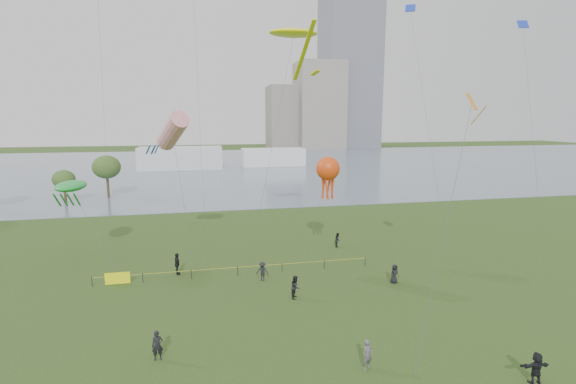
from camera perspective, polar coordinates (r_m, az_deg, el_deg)
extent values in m
plane|color=#203811|center=(26.42, 4.78, -21.29)|extent=(400.00, 400.00, 0.00)
cube|color=slate|center=(122.52, -8.69, 3.55)|extent=(400.00, 120.00, 0.08)
cube|color=slate|center=(206.85, 8.53, 22.92)|extent=(24.00, 24.00, 120.00)
cube|color=gray|center=(191.04, 4.24, 11.65)|extent=(20.00, 20.00, 38.00)
cube|color=slate|center=(193.47, -0.33, 10.18)|extent=(16.00, 18.00, 28.00)
cube|color=silver|center=(117.19, -14.47, 4.52)|extent=(22.00, 8.00, 6.00)
cube|color=white|center=(121.86, -2.06, 4.80)|extent=(18.00, 7.00, 5.00)
cylinder|color=#3D2B1B|center=(79.09, -23.38, 0.47)|extent=(0.44, 0.44, 3.31)
ellipsoid|color=#405E25|center=(78.60, -23.57, 3.14)|extent=(4.71, 4.71, 3.98)
cylinder|color=#3D2B1B|center=(76.88, -28.16, -0.48)|extent=(0.44, 0.44, 2.46)
ellipsoid|color=#405E25|center=(76.48, -28.33, 1.55)|extent=(3.50, 3.50, 2.95)
cylinder|color=black|center=(38.74, -25.23, -11.02)|extent=(0.07, 0.07, 0.85)
cylinder|color=black|center=(37.99, -19.25, -11.01)|extent=(0.07, 0.07, 0.85)
cylinder|color=black|center=(37.66, -13.10, -10.89)|extent=(0.07, 0.07, 0.85)
cylinder|color=black|center=(37.74, -6.91, -10.64)|extent=(0.07, 0.07, 0.85)
cylinder|color=black|center=(38.25, -0.84, -10.28)|extent=(0.07, 0.07, 0.85)
cylinder|color=black|center=(39.16, 5.00, -9.83)|extent=(0.07, 0.07, 0.85)
cylinder|color=black|center=(40.45, 10.51, -9.30)|extent=(0.07, 0.07, 0.85)
cylinder|color=yellow|center=(37.63, -6.93, -10.18)|extent=(24.00, 0.03, 0.03)
cube|color=#FEFF0D|center=(38.27, -22.28, -10.86)|extent=(2.00, 0.04, 1.00)
imported|color=#52545A|center=(25.06, 10.84, -21.01)|extent=(0.74, 0.61, 1.74)
imported|color=black|center=(32.97, 1.05, -12.85)|extent=(0.98, 1.07, 1.79)
imported|color=black|center=(36.24, -3.52, -10.78)|extent=(1.24, 0.97, 1.68)
imported|color=black|center=(38.75, -14.92, -9.49)|extent=(0.61, 1.20, 1.96)
imported|color=black|center=(36.85, 14.35, -10.78)|extent=(0.90, 0.70, 1.62)
imported|color=black|center=(26.97, 30.82, -19.97)|extent=(1.64, 0.66, 1.72)
imported|color=black|center=(26.57, -17.43, -19.39)|extent=(0.67, 0.47, 1.74)
imported|color=black|center=(45.55, 6.82, -6.51)|extent=(0.87, 0.94, 1.56)
cylinder|color=#3F3F42|center=(38.82, -2.28, 5.88)|extent=(5.49, 6.04, 21.80)
ellipsoid|color=#F7F00D|center=(42.94, 0.75, 20.90)|extent=(4.77, 2.98, 0.75)
cube|color=#F7F00D|center=(38.51, 2.17, 18.53)|extent=(0.36, 6.98, 4.09)
cube|color=#F7F00D|center=(34.60, 3.73, 15.97)|extent=(0.95, 0.95, 0.42)
cylinder|color=#3F3F42|center=(38.94, -14.08, -1.27)|extent=(1.63, 4.29, 12.56)
cylinder|color=red|center=(40.41, -15.50, 8.04)|extent=(3.59, 5.06, 3.76)
cylinder|color=#1A47B8|center=(39.40, -17.53, 5.56)|extent=(0.60, 1.13, 0.88)
cylinder|color=#1A47B8|center=(39.81, -17.88, 5.59)|extent=(0.60, 1.13, 0.88)
cylinder|color=#1A47B8|center=(39.72, -18.54, 5.54)|extent=(0.60, 1.13, 0.88)
cylinder|color=#1A47B8|center=(39.25, -18.62, 5.49)|extent=(0.60, 1.13, 0.88)
cylinder|color=#1A47B8|center=(39.06, -17.99, 5.50)|extent=(0.60, 1.13, 0.88)
cylinder|color=#3F3F42|center=(41.22, -24.87, -4.92)|extent=(5.05, 6.06, 7.48)
ellipsoid|color=green|center=(43.99, -27.55, 0.74)|extent=(2.61, 4.70, 0.91)
cylinder|color=green|center=(42.86, -29.04, -0.96)|extent=(0.16, 1.79, 1.54)
cylinder|color=green|center=(42.70, -28.33, -0.94)|extent=(0.16, 1.79, 1.54)
cylinder|color=green|center=(42.55, -27.62, -0.91)|extent=(0.16, 1.79, 1.54)
cylinder|color=green|center=(42.40, -26.91, -0.89)|extent=(0.16, 1.79, 1.54)
cylinder|color=#3F3F42|center=(37.19, 3.49, -4.31)|extent=(4.40, 5.90, 9.02)
sphere|color=#DB3F10|center=(39.74, 5.48, 3.20)|extent=(2.26, 2.26, 2.26)
cylinder|color=#DB3F10|center=(40.11, 6.13, 0.95)|extent=(0.18, 0.54, 2.60)
cylinder|color=#DB3F10|center=(40.45, 5.60, 1.03)|extent=(0.49, 0.36, 2.61)
cylinder|color=#DB3F10|center=(40.30, 4.92, 1.01)|extent=(0.49, 0.36, 2.61)
cylinder|color=#DB3F10|center=(39.82, 4.76, 0.90)|extent=(0.18, 0.54, 2.60)
cylinder|color=#DB3F10|center=(39.48, 5.28, 0.81)|extent=(0.49, 0.36, 2.61)
cylinder|color=#DB3F10|center=(39.63, 5.97, 0.84)|extent=(0.49, 0.36, 2.61)
cylinder|color=#3F3F42|center=(28.47, 20.97, -3.32)|extent=(9.06, 9.65, 14.95)
cube|color=orange|center=(34.31, 23.84, 11.24)|extent=(1.51, 1.51, 1.23)
cylinder|color=orange|center=(33.56, 24.62, 9.52)|extent=(0.08, 1.58, 1.35)
cube|color=#1933B2|center=(43.45, 16.39, 22.98)|extent=(0.93, 0.60, 0.76)
cube|color=#1933B2|center=(45.01, 29.45, 19.35)|extent=(0.97, 0.68, 0.76)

